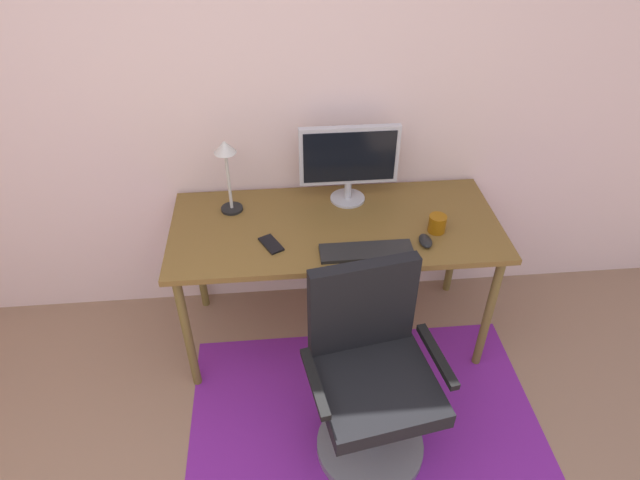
% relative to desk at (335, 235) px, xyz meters
% --- Properties ---
extents(wall_back, '(6.00, 0.10, 2.60)m').
position_rel_desk_xyz_m(wall_back, '(-0.53, 0.42, 0.60)').
color(wall_back, beige).
rests_on(wall_back, ground).
extents(area_rug, '(1.70, 1.24, 0.01)m').
position_rel_desk_xyz_m(area_rug, '(0.09, -0.65, -0.69)').
color(area_rug, '#742089').
rests_on(area_rug, ground).
extents(desk, '(1.62, 0.71, 0.77)m').
position_rel_desk_xyz_m(desk, '(0.00, 0.00, 0.00)').
color(desk, brown).
rests_on(desk, ground).
extents(monitor, '(0.50, 0.18, 0.41)m').
position_rel_desk_xyz_m(monitor, '(0.09, 0.21, 0.31)').
color(monitor, '#B2B2B7').
rests_on(monitor, desk).
extents(keyboard, '(0.43, 0.13, 0.02)m').
position_rel_desk_xyz_m(keyboard, '(0.12, -0.24, 0.08)').
color(keyboard, black).
rests_on(keyboard, desk).
extents(computer_mouse, '(0.06, 0.10, 0.03)m').
position_rel_desk_xyz_m(computer_mouse, '(0.40, -0.19, 0.09)').
color(computer_mouse, black).
rests_on(computer_mouse, desk).
extents(coffee_cup, '(0.08, 0.08, 0.09)m').
position_rel_desk_xyz_m(coffee_cup, '(0.48, -0.10, 0.11)').
color(coffee_cup, '#884D09').
rests_on(coffee_cup, desk).
extents(cell_phone, '(0.12, 0.16, 0.01)m').
position_rel_desk_xyz_m(cell_phone, '(-0.32, -0.14, 0.07)').
color(cell_phone, black).
rests_on(cell_phone, desk).
extents(desk_lamp, '(0.11, 0.11, 0.39)m').
position_rel_desk_xyz_m(desk_lamp, '(-0.51, 0.17, 0.35)').
color(desk_lamp, black).
rests_on(desk_lamp, desk).
extents(office_chair, '(0.62, 0.56, 0.96)m').
position_rel_desk_xyz_m(office_chair, '(0.08, -0.70, -0.28)').
color(office_chair, slate).
rests_on(office_chair, ground).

